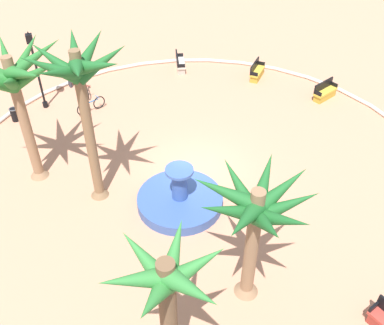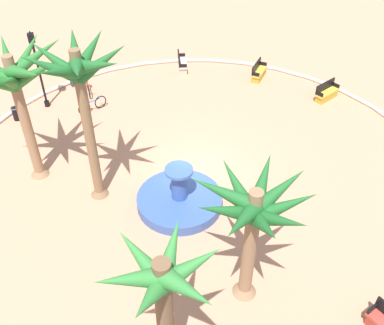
{
  "view_description": "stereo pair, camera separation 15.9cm",
  "coord_description": "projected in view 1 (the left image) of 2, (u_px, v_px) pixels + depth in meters",
  "views": [
    {
      "loc": [
        4.91,
        14.32,
        12.74
      ],
      "look_at": [
        0.4,
        0.56,
        1.0
      ],
      "focal_mm": 41.03,
      "sensor_mm": 36.0,
      "label": 1
    },
    {
      "loc": [
        4.76,
        14.37,
        12.74
      ],
      "look_at": [
        0.4,
        0.56,
        1.0
      ],
      "focal_mm": 41.03,
      "sensor_mm": 36.0,
      "label": 2
    }
  ],
  "objects": [
    {
      "name": "plaza_curb",
      "position": [
        197.0,
        169.0,
        19.72
      ],
      "size": [
        22.13,
        22.13,
        0.2
      ],
      "primitive_type": "torus",
      "color": "silver",
      "rests_on": "ground"
    },
    {
      "name": "bicycle_red_frame",
      "position": [
        91.0,
        105.0,
        23.39
      ],
      "size": [
        1.59,
        0.77,
        0.94
      ],
      "color": "black",
      "rests_on": "ground"
    },
    {
      "name": "bench_southeast",
      "position": [
        180.0,
        64.0,
        27.22
      ],
      "size": [
        0.84,
        1.67,
        1.0
      ],
      "color": "beige",
      "rests_on": "ground"
    },
    {
      "name": "palm_tree_mid_plaza",
      "position": [
        79.0,
        81.0,
        15.13
      ],
      "size": [
        3.73,
        3.99,
        6.8
      ],
      "color": "brown",
      "rests_on": "ground"
    },
    {
      "name": "bench_west",
      "position": [
        325.0,
        93.0,
        24.49
      ],
      "size": [
        1.67,
        1.09,
        1.0
      ],
      "color": "gold",
      "rests_on": "ground"
    },
    {
      "name": "lamppost",
      "position": [
        36.0,
        65.0,
        22.42
      ],
      "size": [
        0.32,
        0.32,
        4.29
      ],
      "color": "black",
      "rests_on": "ground"
    },
    {
      "name": "bench_north",
      "position": [
        257.0,
        73.0,
        26.37
      ],
      "size": [
        1.43,
        1.53,
        1.0
      ],
      "color": "gold",
      "rests_on": "ground"
    },
    {
      "name": "palm_tree_near_fountain",
      "position": [
        167.0,
        295.0,
        10.51
      ],
      "size": [
        3.17,
        3.03,
        5.1
      ],
      "color": "brown",
      "rests_on": "ground"
    },
    {
      "name": "ground_plane",
      "position": [
        197.0,
        171.0,
        19.78
      ],
      "size": [
        80.0,
        80.0,
        0.0
      ],
      "primitive_type": "plane",
      "color": "tan"
    },
    {
      "name": "fountain",
      "position": [
        180.0,
        200.0,
        17.91
      ],
      "size": [
        3.5,
        3.5,
        1.91
      ],
      "color": "#38569E",
      "rests_on": "ground"
    },
    {
      "name": "palm_tree_far_side",
      "position": [
        256.0,
        214.0,
        12.48
      ],
      "size": [
        3.77,
        3.7,
        4.85
      ],
      "color": "#8E6B4C",
      "rests_on": "ground"
    },
    {
      "name": "person_cyclist_helmet",
      "position": [
        68.0,
        73.0,
        25.17
      ],
      "size": [
        0.29,
        0.51,
        1.6
      ],
      "color": "#33333D",
      "rests_on": "ground"
    },
    {
      "name": "trash_bin",
      "position": [
        15.0,
        114.0,
        22.72
      ],
      "size": [
        0.46,
        0.46,
        0.73
      ],
      "color": "black",
      "rests_on": "ground"
    },
    {
      "name": "bicycle_by_lamppost",
      "position": [
        86.0,
        88.0,
        24.86
      ],
      "size": [
        0.44,
        1.72,
        0.94
      ],
      "color": "black",
      "rests_on": "ground"
    },
    {
      "name": "palm_tree_by_curb",
      "position": [
        14.0,
        81.0,
        16.55
      ],
      "size": [
        4.44,
        4.48,
        5.97
      ],
      "color": "#8E6B4C",
      "rests_on": "ground"
    }
  ]
}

